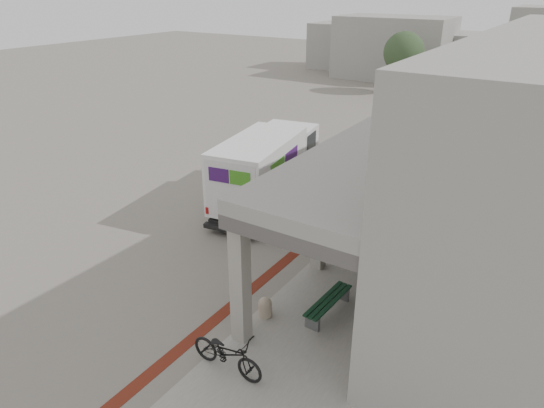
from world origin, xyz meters
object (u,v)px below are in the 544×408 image
Objects in this scene: fedex_truck at (268,167)px; utility_cabinet at (388,303)px; bicycle_black at (227,353)px; bench at (328,303)px.

fedex_truck is 7.67× the size of utility_cabinet.
utility_cabinet is 4.46m from bicycle_black.
bicycle_black reaches higher than utility_cabinet.
bench is at bearing -157.55° from utility_cabinet.
utility_cabinet is at bearing -31.74° from bicycle_black.
bench is 1.01× the size of bicycle_black.
utility_cabinet is at bearing -44.04° from fedex_truck.
utility_cabinet reaches higher than bench.
bicycle_black reaches higher than bench.
bicycle_black is (-2.34, -3.80, 0.04)m from utility_cabinet.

